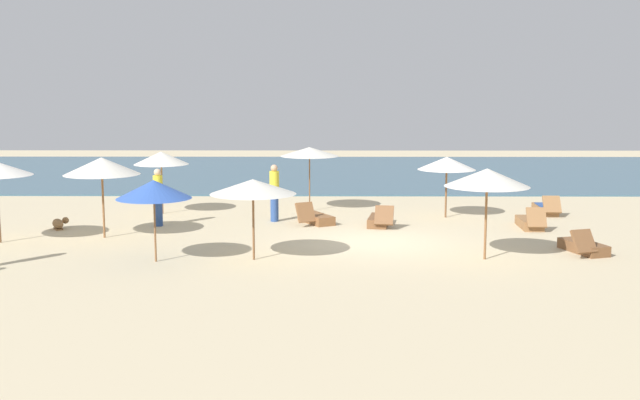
# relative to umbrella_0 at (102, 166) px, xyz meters

# --- Properties ---
(ground_plane) EXTENTS (60.00, 60.00, 0.00)m
(ground_plane) POSITION_rel_umbrella_0_xyz_m (7.80, -0.59, -2.08)
(ground_plane) COLOR beige
(ocean_water) EXTENTS (48.00, 16.00, 0.06)m
(ocean_water) POSITION_rel_umbrella_0_xyz_m (7.80, 16.41, -2.05)
(ocean_water) COLOR #3D6075
(ocean_water) RESTS_ON ground_plane
(umbrella_0) EXTENTS (2.17, 2.17, 2.33)m
(umbrella_0) POSITION_rel_umbrella_0_xyz_m (0.00, 0.00, 0.00)
(umbrella_0) COLOR brown
(umbrella_0) RESTS_ON ground_plane
(umbrella_1) EXTENTS (1.92, 1.92, 2.02)m
(umbrella_1) POSITION_rel_umbrella_0_xyz_m (10.39, 3.56, -0.28)
(umbrella_1) COLOR brown
(umbrella_1) RESTS_ON ground_plane
(umbrella_2) EXTENTS (2.02, 2.02, 2.23)m
(umbrella_2) POSITION_rel_umbrella_0_xyz_m (5.84, 4.85, -0.01)
(umbrella_2) COLOR brown
(umbrella_2) RESTS_ON ground_plane
(umbrella_3) EXTENTS (2.14, 2.14, 2.32)m
(umbrella_3) POSITION_rel_umbrella_0_xyz_m (10.45, -2.76, 0.01)
(umbrella_3) COLOR brown
(umbrella_3) RESTS_ON ground_plane
(umbrella_5) EXTENTS (1.88, 1.88, 2.06)m
(umbrella_5) POSITION_rel_umbrella_0_xyz_m (2.14, -3.09, -0.25)
(umbrella_5) COLOR brown
(umbrella_5) RESTS_ON ground_plane
(umbrella_6) EXTENTS (1.86, 1.86, 2.12)m
(umbrella_6) POSITION_rel_umbrella_0_xyz_m (0.83, 4.24, -0.18)
(umbrella_6) COLOR olive
(umbrella_6) RESTS_ON ground_plane
(umbrella_7) EXTENTS (2.18, 2.18, 2.05)m
(umbrella_7) POSITION_rel_umbrella_0_xyz_m (4.58, -2.84, -0.21)
(umbrella_7) COLOR brown
(umbrella_7) RESTS_ON ground_plane
(lounger_1) EXTENTS (0.85, 1.74, 0.71)m
(lounger_1) POSITION_rel_umbrella_0_xyz_m (8.09, 2.00, -1.91)
(lounger_1) COLOR brown
(lounger_1) RESTS_ON ground_plane
(lounger_2) EXTENTS (1.08, 1.76, 0.72)m
(lounger_2) POSITION_rel_umbrella_0_xyz_m (13.20, -1.99, -1.91)
(lounger_2) COLOR brown
(lounger_2) RESTS_ON ground_plane
(lounger_3) EXTENTS (0.65, 1.70, 0.70)m
(lounger_3) POSITION_rel_umbrella_0_xyz_m (13.91, 4.26, -1.90)
(lounger_3) COLOR olive
(lounger_3) RESTS_ON ground_plane
(lounger_4) EXTENTS (1.28, 1.71, 0.75)m
(lounger_4) POSITION_rel_umbrella_0_xyz_m (6.07, 2.40, -1.91)
(lounger_4) COLOR brown
(lounger_4) RESTS_ON ground_plane
(lounger_5) EXTENTS (0.65, 1.68, 0.72)m
(lounger_5) POSITION_rel_umbrella_0_xyz_m (12.71, 1.62, -1.91)
(lounger_5) COLOR olive
(lounger_5) RESTS_ON ground_plane
(person_1) EXTENTS (0.43, 0.43, 1.84)m
(person_1) POSITION_rel_umbrella_0_xyz_m (4.75, 2.74, -1.13)
(person_1) COLOR #2D4C8C
(person_1) RESTS_ON ground_plane
(person_3) EXTENTS (0.38, 0.38, 1.80)m
(person_3) POSITION_rel_umbrella_0_xyz_m (1.19, 1.88, -1.15)
(person_3) COLOR #2D4C8C
(person_3) RESTS_ON ground_plane
(dog) EXTENTS (0.60, 0.71, 0.34)m
(dog) POSITION_rel_umbrella_0_xyz_m (-1.75, 1.31, -1.90)
(dog) COLOR olive
(dog) RESTS_ON ground_plane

